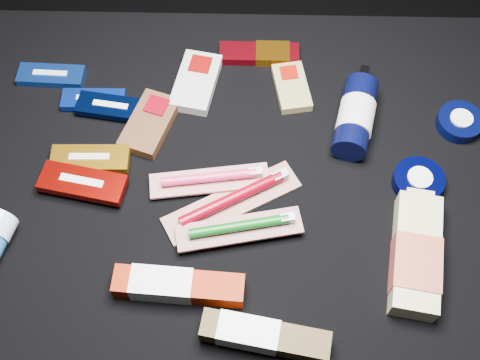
{
  "coord_description": "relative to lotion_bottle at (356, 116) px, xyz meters",
  "views": [
    {
      "loc": [
        0.03,
        -0.46,
        1.25
      ],
      "look_at": [
        0.01,
        0.01,
        0.42
      ],
      "focal_mm": 45.0,
      "sensor_mm": 36.0,
      "label": 1
    }
  ],
  "objects": [
    {
      "name": "toothpaste_carton_green",
      "position": [
        -0.16,
        -0.37,
        -0.01
      ],
      "size": [
        0.18,
        0.07,
        0.03
      ],
      "rotation": [
        0.0,
        0.0,
        -0.17
      ],
      "color": "#3C2E10",
      "rests_on": "cloth_table"
    },
    {
      "name": "lotion_bottle",
      "position": [
        0.0,
        0.0,
        0.0
      ],
      "size": [
        0.09,
        0.19,
        0.06
      ],
      "rotation": [
        0.0,
        0.0,
        -0.23
      ],
      "color": "black",
      "rests_on": "cloth_table"
    },
    {
      "name": "toothbrush_pack_2",
      "position": [
        -0.19,
        -0.21,
        -0.01
      ],
      "size": [
        0.2,
        0.08,
        0.02
      ],
      "rotation": [
        0.0,
        0.0,
        0.19
      ],
      "color": "#A9A49F",
      "rests_on": "cloth_table"
    },
    {
      "name": "luna_bar_3",
      "position": [
        -0.44,
        -0.08,
        -0.01
      ],
      "size": [
        0.13,
        0.05,
        0.02
      ],
      "rotation": [
        0.0,
        0.0,
        0.02
      ],
      "color": "#B37711",
      "rests_on": "cloth_table"
    },
    {
      "name": "ground",
      "position": [
        -0.21,
        -0.13,
        -0.43
      ],
      "size": [
        3.0,
        3.0,
        0.0
      ],
      "primitive_type": "plane",
      "color": "black",
      "rests_on": "ground"
    },
    {
      "name": "cream_tin_upper",
      "position": [
        0.18,
        0.01,
        -0.02
      ],
      "size": [
        0.08,
        0.08,
        0.02
      ],
      "rotation": [
        0.0,
        0.0,
        -0.3
      ],
      "color": "black",
      "rests_on": "cloth_table"
    },
    {
      "name": "toothpaste_carton_red",
      "position": [
        -0.29,
        -0.3,
        -0.01
      ],
      "size": [
        0.19,
        0.05,
        0.04
      ],
      "rotation": [
        0.0,
        0.0,
        -0.06
      ],
      "color": "#881800",
      "rests_on": "cloth_table"
    },
    {
      "name": "toothbrush_pack_1",
      "position": [
        -0.24,
        -0.12,
        -0.01
      ],
      "size": [
        0.2,
        0.07,
        0.02
      ],
      "rotation": [
        0.0,
        0.0,
        0.14
      ],
      "color": "silver",
      "rests_on": "cloth_table"
    },
    {
      "name": "clif_bar_1",
      "position": [
        -0.27,
        0.09,
        -0.02
      ],
      "size": [
        0.09,
        0.14,
        0.02
      ],
      "rotation": [
        0.0,
        0.0,
        -0.19
      ],
      "color": "#B9BAB3",
      "rests_on": "cloth_table"
    },
    {
      "name": "toothbrush_pack_0",
      "position": [
        -0.2,
        -0.15,
        -0.02
      ],
      "size": [
        0.22,
        0.16,
        0.03
      ],
      "rotation": [
        0.0,
        0.0,
        0.51
      ],
      "color": "#ABA5A0",
      "rests_on": "cloth_table"
    },
    {
      "name": "cloth_table",
      "position": [
        -0.21,
        -0.13,
        -0.23
      ],
      "size": [
        0.98,
        0.78,
        0.4
      ],
      "primitive_type": "cube",
      "color": "black",
      "rests_on": "ground"
    },
    {
      "name": "luna_bar_4",
      "position": [
        -0.44,
        -0.13,
        -0.01
      ],
      "size": [
        0.14,
        0.08,
        0.02
      ],
      "rotation": [
        0.0,
        0.0,
        -0.19
      ],
      "color": "#8C0A05",
      "rests_on": "cloth_table"
    },
    {
      "name": "clif_bar_2",
      "position": [
        -0.1,
        0.08,
        -0.02
      ],
      "size": [
        0.07,
        0.11,
        0.02
      ],
      "rotation": [
        0.0,
        0.0,
        0.18
      ],
      "color": "#948851",
      "rests_on": "cloth_table"
    },
    {
      "name": "cream_tin_lower",
      "position": [
        0.1,
        -0.11,
        -0.02
      ],
      "size": [
        0.08,
        0.08,
        0.03
      ],
      "rotation": [
        0.0,
        0.0,
        -0.16
      ],
      "color": "black",
      "rests_on": "cloth_table"
    },
    {
      "name": "luna_bar_2",
      "position": [
        -0.42,
        0.02,
        -0.02
      ],
      "size": [
        0.12,
        0.06,
        0.02
      ],
      "rotation": [
        0.0,
        0.0,
        -0.14
      ],
      "color": "black",
      "rests_on": "cloth_table"
    },
    {
      "name": "clif_bar_0",
      "position": [
        -0.35,
        -0.0,
        -0.02
      ],
      "size": [
        0.1,
        0.14,
        0.02
      ],
      "rotation": [
        0.0,
        0.0,
        -0.32
      ],
      "color": "#4A2C17",
      "rests_on": "cloth_table"
    },
    {
      "name": "bodywash_bottle",
      "position": [
        0.07,
        -0.25,
        -0.01
      ],
      "size": [
        0.1,
        0.21,
        0.04
      ],
      "rotation": [
        0.0,
        0.0,
        -0.17
      ],
      "color": "#C8BE8C",
      "rests_on": "cloth_table"
    },
    {
      "name": "luna_bar_0",
      "position": [
        -0.54,
        0.09,
        -0.02
      ],
      "size": [
        0.12,
        0.05,
        0.02
      ],
      "rotation": [
        0.0,
        0.0,
        -0.04
      ],
      "color": "navy",
      "rests_on": "cloth_table"
    },
    {
      "name": "power_bar",
      "position": [
        -0.15,
        0.15,
        -0.02
      ],
      "size": [
        0.15,
        0.05,
        0.02
      ],
      "rotation": [
        0.0,
        0.0,
        -0.0
      ],
      "color": "maroon",
      "rests_on": "cloth_table"
    },
    {
      "name": "luna_bar_1",
      "position": [
        -0.45,
        0.04,
        -0.02
      ],
      "size": [
        0.11,
        0.04,
        0.01
      ],
      "rotation": [
        0.0,
        0.0,
        0.01
      ],
      "color": "#0C2EA8",
      "rests_on": "cloth_table"
    }
  ]
}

